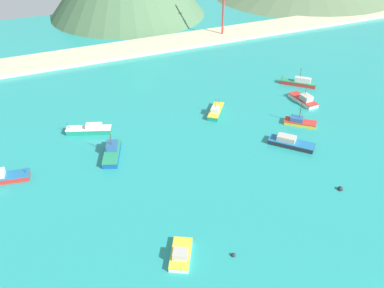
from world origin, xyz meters
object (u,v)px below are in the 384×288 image
Objects in this scene: fishing_boat_5 at (299,122)px; buoy_1 at (233,255)px; fishing_boat_8 at (290,142)px; fishing_boat_10 at (216,111)px; fishing_boat_12 at (112,152)px; buoy_0 at (340,189)px; fishing_boat_9 at (304,100)px; fishing_boat_6 at (181,254)px; radio_tower at (223,4)px; fishing_boat_11 at (90,129)px; fishing_boat_7 at (0,177)px; fishing_boat_1 at (299,82)px.

fishing_boat_5 is 10.07× the size of buoy_1.
fishing_boat_10 reaches higher than fishing_boat_8.
buoy_0 is (38.22, -30.04, -0.77)m from fishing_boat_12.
fishing_boat_9 is at bearing 4.04° from fishing_boat_12.
fishing_boat_12 is (-38.40, 12.63, 0.10)m from fishing_boat_8.
radio_tower is at bearing 59.03° from fishing_boat_6.
fishing_boat_10 is 0.78× the size of fishing_boat_11.
fishing_boat_5 is at bearing -4.82° from fishing_boat_7.
fishing_boat_7 is (-82.53, -12.72, -0.05)m from fishing_boat_1.
fishing_boat_11 is 58.28m from buoy_0.
fishing_boat_1 is at bearing 39.22° from fishing_boat_6.
fishing_boat_7 is (-69.22, 5.84, 0.23)m from fishing_boat_5.
fishing_boat_6 is at bearing -174.67° from buoy_0.
fishing_boat_7 is at bearing -143.84° from radio_tower.
fishing_boat_1 is at bearing 60.78° from fishing_boat_9.
fishing_boat_5 is 12.33m from fishing_boat_9.
fishing_boat_5 is 0.78× the size of fishing_boat_8.
radio_tower reaches higher than fishing_boat_12.
buoy_1 is (12.85, -48.39, -0.73)m from fishing_boat_11.
fishing_boat_1 is 33.22m from fishing_boat_8.
fishing_boat_5 is 21.19m from fishing_boat_10.
fishing_boat_9 reaches higher than fishing_boat_8.
fishing_boat_11 is (-61.73, -1.28, -0.14)m from fishing_boat_1.
fishing_boat_12 is 0.43× the size of radio_tower.
fishing_boat_11 is (-56.54, 8.00, 0.01)m from fishing_boat_9.
radio_tower reaches higher than fishing_boat_6.
buoy_0 is at bearing -38.16° from fishing_boat_12.
fishing_boat_11 is at bearing 28.81° from fishing_boat_7.
fishing_boat_9 is (51.77, 37.20, 0.15)m from fishing_boat_6.
fishing_boat_10 reaches higher than fishing_boat_7.
fishing_boat_7 is 10.28× the size of buoy_0.
fishing_boat_9 is at bearing 48.80° from fishing_boat_5.
fishing_boat_5 reaches higher than fishing_boat_6.
fishing_boat_10 is 0.36× the size of radio_tower.
fishing_boat_9 is at bearing 35.70° from fishing_boat_6.
radio_tower reaches higher than fishing_boat_8.
radio_tower reaches higher than buoy_0.
fishing_boat_12 is 84.63m from radio_tower.
fishing_boat_7 is 101.77m from radio_tower.
fishing_boat_1 is 48.08m from buoy_0.
fishing_boat_1 is 73.52m from fishing_boat_6.
buoy_0 is at bearing -116.16° from fishing_boat_1.
fishing_boat_5 is 47.26m from buoy_1.
fishing_boat_1 reaches higher than fishing_boat_11.
fishing_boat_5 is at bearing -38.86° from fishing_boat_10.
radio_tower reaches higher than fishing_boat_5.
radio_tower is (28.94, 52.23, 11.37)m from fishing_boat_10.
fishing_boat_5 is 51.82m from fishing_boat_6.
fishing_boat_8 is 0.91× the size of fishing_boat_11.
fishing_boat_8 is 1.06× the size of fishing_boat_9.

